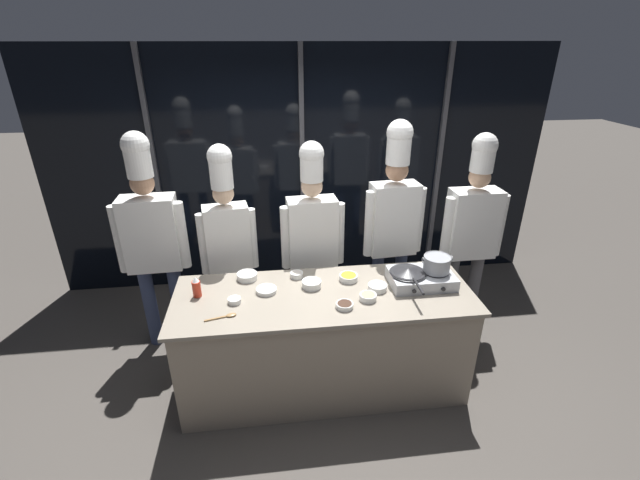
% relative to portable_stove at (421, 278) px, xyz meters
% --- Properties ---
extents(ground_plane, '(24.00, 24.00, 0.00)m').
position_rel_portable_stove_xyz_m(ground_plane, '(-0.80, -0.05, -0.97)').
color(ground_plane, '#47423D').
extents(window_wall_back, '(5.62, 0.09, 2.70)m').
position_rel_portable_stove_xyz_m(window_wall_back, '(-0.80, 1.83, 0.38)').
color(window_wall_back, black).
rests_on(window_wall_back, ground_plane).
extents(demo_counter, '(2.35, 0.85, 0.91)m').
position_rel_portable_stove_xyz_m(demo_counter, '(-0.80, -0.05, -0.51)').
color(demo_counter, gray).
rests_on(demo_counter, ground_plane).
extents(portable_stove, '(0.51, 0.36, 0.11)m').
position_rel_portable_stove_xyz_m(portable_stove, '(0.00, 0.00, 0.00)').
color(portable_stove, '#B2B5BA').
rests_on(portable_stove, demo_counter).
extents(frying_pan, '(0.30, 0.51, 0.04)m').
position_rel_portable_stove_xyz_m(frying_pan, '(-0.12, -0.01, 0.08)').
color(frying_pan, '#232326').
rests_on(frying_pan, portable_stove).
extents(stock_pot, '(0.24, 0.22, 0.13)m').
position_rel_portable_stove_xyz_m(stock_pot, '(0.12, 0.00, 0.13)').
color(stock_pot, '#93969B').
rests_on(stock_pot, portable_stove).
extents(squeeze_bottle_chili, '(0.07, 0.07, 0.17)m').
position_rel_portable_stove_xyz_m(squeeze_bottle_chili, '(-1.78, 0.04, 0.03)').
color(squeeze_bottle_chili, red).
rests_on(squeeze_bottle_chili, demo_counter).
extents(prep_bowl_onion, '(0.11, 0.11, 0.05)m').
position_rel_portable_stove_xyz_m(prep_bowl_onion, '(-1.00, 0.23, -0.03)').
color(prep_bowl_onion, white).
rests_on(prep_bowl_onion, demo_counter).
extents(prep_bowl_rice, '(0.16, 0.16, 0.04)m').
position_rel_portable_stove_xyz_m(prep_bowl_rice, '(-1.25, 0.03, -0.03)').
color(prep_bowl_rice, white).
rests_on(prep_bowl_rice, demo_counter).
extents(prep_bowl_shrimp, '(0.15, 0.15, 0.05)m').
position_rel_portable_stove_xyz_m(prep_bowl_shrimp, '(-0.37, -0.05, -0.03)').
color(prep_bowl_shrimp, white).
rests_on(prep_bowl_shrimp, demo_counter).
extents(prep_bowl_mushrooms, '(0.13, 0.13, 0.05)m').
position_rel_portable_stove_xyz_m(prep_bowl_mushrooms, '(-0.48, -0.18, -0.03)').
color(prep_bowl_mushrooms, white).
rests_on(prep_bowl_mushrooms, demo_counter).
extents(prep_bowl_ginger, '(0.16, 0.16, 0.06)m').
position_rel_portable_stove_xyz_m(prep_bowl_ginger, '(-0.89, 0.06, -0.02)').
color(prep_bowl_ginger, white).
rests_on(prep_bowl_ginger, demo_counter).
extents(prep_bowl_noodles, '(0.17, 0.17, 0.05)m').
position_rel_portable_stove_xyz_m(prep_bowl_noodles, '(-1.41, 0.25, -0.02)').
color(prep_bowl_noodles, white).
rests_on(prep_bowl_noodles, demo_counter).
extents(prep_bowl_carrots, '(0.16, 0.16, 0.05)m').
position_rel_portable_stove_xyz_m(prep_bowl_carrots, '(-0.57, 0.13, -0.02)').
color(prep_bowl_carrots, white).
rests_on(prep_bowl_carrots, demo_counter).
extents(prep_bowl_garlic, '(0.10, 0.10, 0.04)m').
position_rel_portable_stove_xyz_m(prep_bowl_garlic, '(-1.49, -0.09, -0.03)').
color(prep_bowl_garlic, white).
rests_on(prep_bowl_garlic, demo_counter).
extents(prep_bowl_soy_glaze, '(0.13, 0.13, 0.04)m').
position_rel_portable_stove_xyz_m(prep_bowl_soy_glaze, '(-0.68, -0.26, -0.03)').
color(prep_bowl_soy_glaze, white).
rests_on(prep_bowl_soy_glaze, demo_counter).
extents(serving_spoon_slotted, '(0.23, 0.08, 0.02)m').
position_rel_portable_stove_xyz_m(serving_spoon_slotted, '(-1.54, -0.27, -0.05)').
color(serving_spoon_slotted, olive).
rests_on(serving_spoon_slotted, demo_counter).
extents(chef_head, '(0.62, 0.26, 2.06)m').
position_rel_portable_stove_xyz_m(chef_head, '(-2.24, 0.71, 0.21)').
color(chef_head, '#2D3856').
rests_on(chef_head, ground_plane).
extents(chef_sous, '(0.51, 0.27, 1.94)m').
position_rel_portable_stove_xyz_m(chef_sous, '(-1.58, 0.70, 0.16)').
color(chef_sous, '#2D3856').
rests_on(chef_sous, ground_plane).
extents(chef_line, '(0.59, 0.26, 1.95)m').
position_rel_portable_stove_xyz_m(chef_line, '(-0.81, 0.68, 0.15)').
color(chef_line, '#2D3856').
rests_on(chef_line, ground_plane).
extents(chef_pastry, '(0.57, 0.26, 2.11)m').
position_rel_portable_stove_xyz_m(chef_pastry, '(-0.05, 0.71, 0.26)').
color(chef_pastry, '#2D3856').
rests_on(chef_pastry, ground_plane).
extents(chef_apprentice, '(0.61, 0.25, 1.99)m').
position_rel_portable_stove_xyz_m(chef_apprentice, '(0.70, 0.62, 0.18)').
color(chef_apprentice, '#4C4C51').
rests_on(chef_apprentice, ground_plane).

